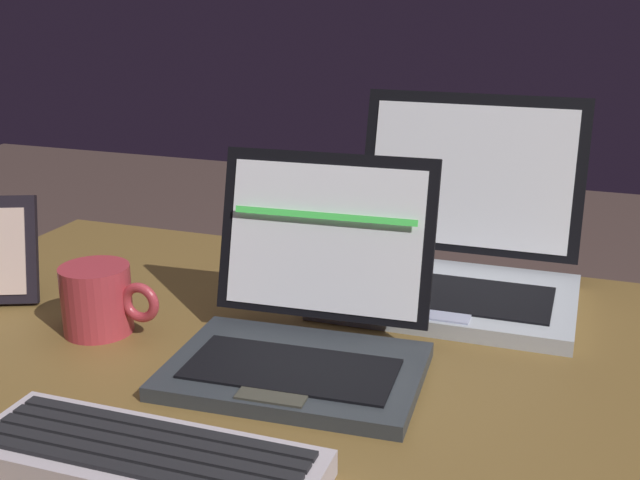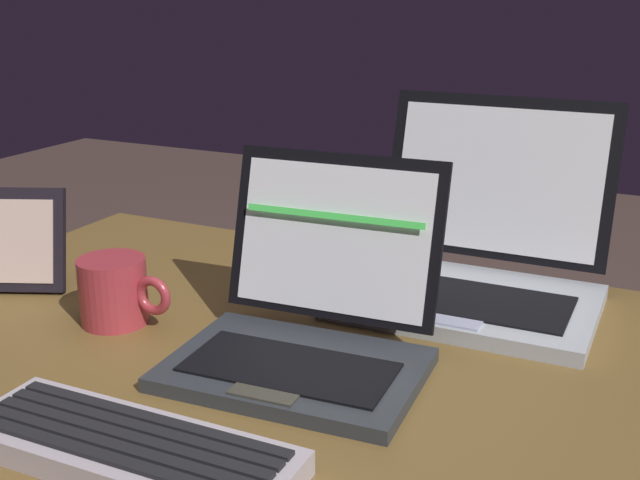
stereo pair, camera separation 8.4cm
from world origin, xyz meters
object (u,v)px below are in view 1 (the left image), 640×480
(external_keyboard, at_px, (145,460))
(laptop_front, at_px, (305,325))
(coffee_mug, at_px, (98,300))
(laptop_rear, at_px, (455,256))

(external_keyboard, bearing_deg, laptop_front, 77.25)
(laptop_front, distance_m, external_keyboard, 0.26)
(coffee_mug, bearing_deg, laptop_front, 1.60)
(laptop_rear, relative_size, coffee_mug, 2.58)
(laptop_rear, height_order, coffee_mug, laptop_rear)
(laptop_front, distance_m, coffee_mug, 0.27)
(external_keyboard, distance_m, coffee_mug, 0.33)
(external_keyboard, bearing_deg, laptop_rear, 71.56)
(laptop_rear, distance_m, coffee_mug, 0.49)
(laptop_rear, height_order, external_keyboard, laptop_rear)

